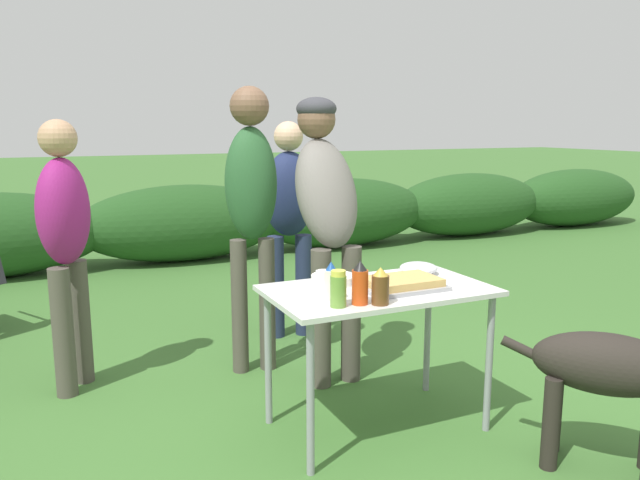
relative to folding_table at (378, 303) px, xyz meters
The scene contains 16 objects.
ground_plane 0.66m from the folding_table, ahead, with size 60.00×60.00×0.00m, color #3D6B2D.
shrub_hedge 4.42m from the folding_table, 90.00° to the left, with size 14.40×0.90×0.87m.
folding_table is the anchor object (origin of this frame).
food_tray 0.15m from the folding_table, 31.88° to the right, with size 0.41×0.28×0.06m.
plate_stack 0.26m from the folding_table, 132.63° to the left, with size 0.23×0.23×0.04m, color white.
mixing_bowl 0.40m from the folding_table, 26.04° to the left, with size 0.21×0.21×0.06m, color silver.
paper_cup_stack 0.34m from the folding_table, behind, with size 0.08×0.08×0.12m, color white.
hot_sauce_bottle 0.35m from the folding_table, 136.08° to the right, with size 0.07×0.07×0.20m.
relish_jar 0.42m from the folding_table, 147.71° to the right, with size 0.07×0.07×0.17m.
beer_bottle 0.33m from the folding_table, 118.54° to the right, with size 0.08×0.08×0.17m.
mayo_bottle 0.36m from the folding_table, 162.63° to the right, with size 0.06×0.06×0.18m.
standing_person_in_red_jacket 0.82m from the folding_table, 85.99° to the left, with size 0.40×0.52×1.70m.
standing_person_in_dark_puffer 1.13m from the folding_table, 108.28° to the left, with size 0.35×0.27×1.76m.
standing_person_in_olive_jacket 1.54m from the folding_table, 85.11° to the left, with size 0.42×0.33×1.56m.
standing_person_in_navy_coat 1.82m from the folding_table, 139.94° to the left, with size 0.42×0.45×1.57m.
dog 1.13m from the folding_table, 47.00° to the right, with size 0.71×0.80×0.71m.
Camera 1 is at (-1.52, -2.61, 1.54)m, focal length 35.00 mm.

